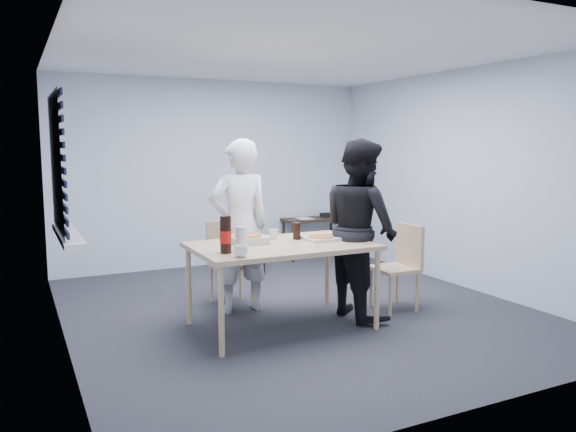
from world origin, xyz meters
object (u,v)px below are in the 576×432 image
chair_far (228,256)px  side_table (313,223)px  chair_right (401,260)px  mug_a (241,251)px  person_black (360,228)px  stool (251,245)px  dining_table (282,250)px  backpack (251,223)px  mug_b (273,234)px  person_white (240,226)px  soda_bottle (226,235)px

chair_far → side_table: size_ratio=0.97×
side_table → chair_far: bearing=-139.3°
chair_right → mug_a: (-1.95, -0.40, 0.33)m
person_black → stool: bearing=7.4°
dining_table → person_black: bearing=-0.8°
backpack → mug_a: 2.80m
chair_right → mug_b: size_ratio=8.90×
person_white → mug_a: person_white is taller
chair_right → stool: size_ratio=1.80×
dining_table → chair_far: (-0.15, 1.01, -0.23)m
backpack → mug_b: (-0.53, -1.86, 0.17)m
mug_a → soda_bottle: size_ratio=0.39×
backpack → chair_far: bearing=-127.6°
mug_a → soda_bottle: (-0.05, 0.22, 0.11)m
person_black → chair_right: bearing=-89.4°
chair_right → person_black: bearing=-179.4°
side_table → chair_right: bearing=-99.5°
mug_a → soda_bottle: soda_bottle is taller
chair_far → chair_right: size_ratio=1.00×
stool → side_table: bearing=24.5°
person_black → soda_bottle: (-1.48, -0.18, 0.07)m
chair_far → side_table: bearing=40.7°
mug_a → soda_bottle: bearing=103.2°
soda_bottle → mug_a: bearing=-76.8°
dining_table → person_black: (0.86, -0.01, 0.15)m
backpack → chair_right: bearing=-74.2°
backpack → mug_b: bearing=-110.6°
backpack → soda_bottle: 2.63m
chair_far → person_white: person_white is taller
dining_table → chair_far: size_ratio=1.84×
dining_table → mug_b: bearing=80.1°
dining_table → backpack: bearing=74.9°
chair_right → person_black: 0.64m
person_white → person_black: (1.02, -0.68, 0.00)m
chair_far → person_white: bearing=-90.5°
dining_table → side_table: dining_table is taller
dining_table → person_black: size_ratio=0.93×
mug_b → dining_table: bearing=-99.9°
soda_bottle → stool: bearing=63.0°
soda_bottle → chair_right: bearing=5.3°
chair_far → mug_a: (-0.41, -1.42, 0.33)m
person_black → backpack: person_black is taller
person_black → mug_a: bearing=105.5°
stool → mug_b: 2.00m
person_white → backpack: 1.66m
person_black → stool: 2.24m
person_black → side_table: person_black is taller
side_table → mug_a: (-2.40, -3.13, 0.32)m
side_table → backpack: backpack is taller
chair_far → chair_right: same height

